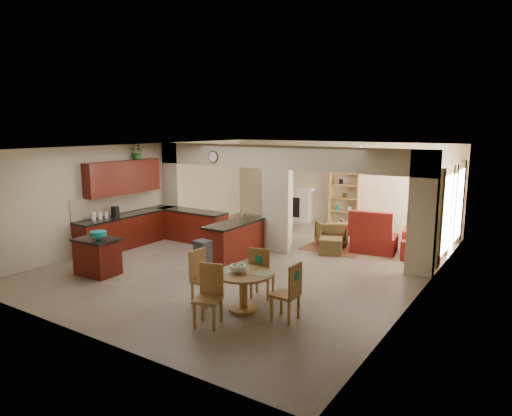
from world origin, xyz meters
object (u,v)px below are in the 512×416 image
Objects in this scene: kitchen_island at (97,256)px; dining_table at (243,285)px; sofa at (424,238)px; armchair at (331,233)px.

kitchen_island is 0.93× the size of dining_table.
kitchen_island is 8.26m from sofa.
kitchen_island reaches higher than armchair.
kitchen_island is 0.40× the size of sofa.
sofa is at bearing 161.69° from armchair.
kitchen_island is 1.22× the size of armchair.
sofa is (1.76, 5.90, -0.13)m from dining_table.
dining_table is (3.92, 0.08, 0.07)m from kitchen_island.
dining_table is 1.31× the size of armchair.
sofa is 3.03× the size of armchair.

